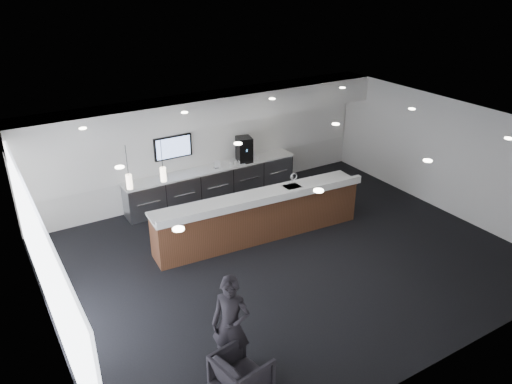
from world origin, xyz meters
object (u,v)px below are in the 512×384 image
coffee_machine (244,149)px  lounge_guest (231,325)px  service_counter (259,216)px  armchair (242,374)px

coffee_machine → lounge_guest: lounge_guest is taller
service_counter → armchair: (-2.76, -3.96, -0.22)m
coffee_machine → service_counter: bearing=-100.1°
service_counter → coffee_machine: bearing=71.4°
armchair → lounge_guest: 0.75m
service_counter → lounge_guest: bearing=-123.8°
coffee_machine → lounge_guest: size_ratio=0.40×
lounge_guest → armchair: bearing=-56.2°
service_counter → armchair: 4.83m
armchair → coffee_machine: bearing=-39.9°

